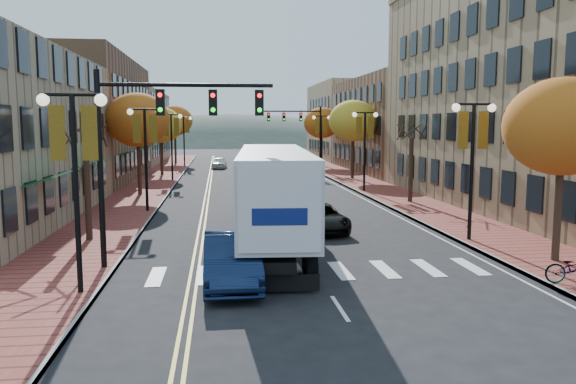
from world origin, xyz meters
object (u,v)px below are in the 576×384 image
object	(u,v)px
navy_sedan	(232,259)
black_suv	(320,218)
bicycle	(576,268)
semi_truck	(273,188)

from	to	relation	value
navy_sedan	black_suv	size ratio (longest dim) A/B	1.08
navy_sedan	black_suv	distance (m)	9.72
black_suv	bicycle	size ratio (longest dim) A/B	2.51
black_suv	bicycle	bearing A→B (deg)	-62.25
navy_sedan	black_suv	world-z (taller)	navy_sedan
navy_sedan	bicycle	world-z (taller)	navy_sedan
black_suv	bicycle	world-z (taller)	black_suv
navy_sedan	black_suv	xyz separation A→B (m)	(4.46, 8.64, -0.18)
semi_truck	bicycle	world-z (taller)	semi_truck
black_suv	navy_sedan	bearing A→B (deg)	-120.76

